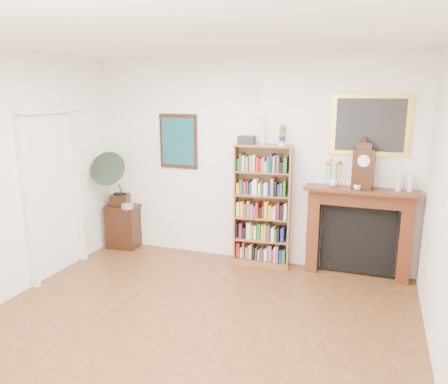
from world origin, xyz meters
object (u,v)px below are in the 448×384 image
Objects in this scene: side_cabinet at (123,226)px; teacup at (357,187)px; mantel_clock at (363,167)px; bottle_right at (410,183)px; cd_stack at (127,206)px; bottle_left at (399,181)px; bookshelf at (262,199)px; gramophone at (114,176)px; fireplace at (359,224)px; flower_vase at (333,181)px.

teacup is (3.39, -0.05, 0.88)m from side_cabinet.
mantel_clock is 2.89× the size of bottle_right.
mantel_clock is (3.26, 0.17, 0.75)m from cd_stack.
bottle_left reaches higher than side_cabinet.
teacup is (3.21, 0.10, 0.51)m from cd_stack.
bookshelf is 16.04× the size of cd_stack.
cd_stack is 0.60× the size of bottle_right.
cd_stack is at bearing -27.49° from gramophone.
cd_stack is (-3.26, -0.24, 0.01)m from fireplace.
bottle_right is (0.60, 0.11, 0.07)m from teacup.
fireplace is (1.26, 0.06, -0.24)m from bookshelf.
bottle_right is (0.90, 0.00, 0.03)m from flower_vase.
bookshelf is at bearing -178.47° from flower_vase.
side_cabinet is (-2.18, -0.04, -0.60)m from bookshelf.
fireplace is 10.03× the size of flower_vase.
teacup is at bearing -9.82° from bookshelf.
bookshelf reaches higher than teacup.
side_cabinet is 3.62m from mantel_clock.
side_cabinet is 4.10m from bottle_right.
flower_vase reaches higher than side_cabinet.
bottle_left is at bearing -4.61° from fireplace.
mantel_clock is 6.63× the size of teacup.
fireplace is 0.74m from bottle_left.
bookshelf reaches higher than flower_vase.
flower_vase is 0.69× the size of bottle_right.
bottle_right is (3.81, 0.21, 0.57)m from cd_stack.
fireplace is 3.27m from cd_stack.
fireplace reaches higher than cd_stack.
bookshelf is 3.33× the size of mantel_clock.
side_cabinet is at bearing -178.05° from fireplace.
fireplace is at bearing -3.39° from side_cabinet.
gramophone reaches higher than cd_stack.
bookshelf reaches higher than cd_stack.
cd_stack is (-2.00, -0.18, -0.23)m from bookshelf.
gramophone is at bearing -169.05° from mantel_clock.
bookshelf is at bearing 5.19° from cd_stack.
flower_vase is at bearing 4.04° from cd_stack.
bookshelf is 1.38× the size of fireplace.
teacup is at bearing -167.64° from bottle_left.
bookshelf is 1.72m from bottle_left.
fireplace is 11.60× the size of cd_stack.
fireplace is at bearing 5.11° from flower_vase.
flower_vase is (3.16, 0.14, 0.11)m from gramophone.
flower_vase is (3.09, 0.06, 0.91)m from side_cabinet.
cd_stack is (0.25, -0.06, -0.43)m from gramophone.
bookshelf is 2.91× the size of side_cabinet.
flower_vase reaches higher than fireplace.
fireplace is at bearing 4.16° from cd_stack.
bookshelf is 22.09× the size of teacup.
fireplace is 0.76m from mantel_clock.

